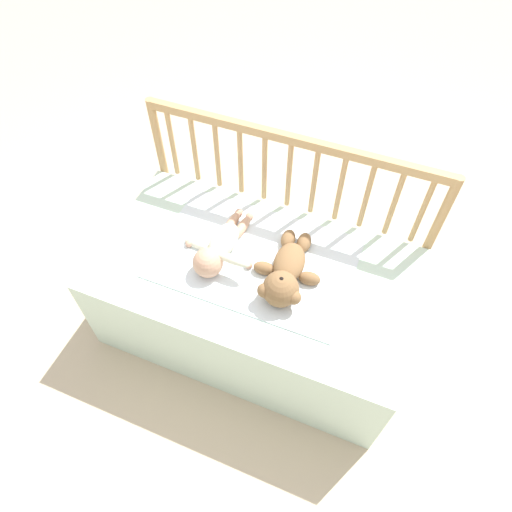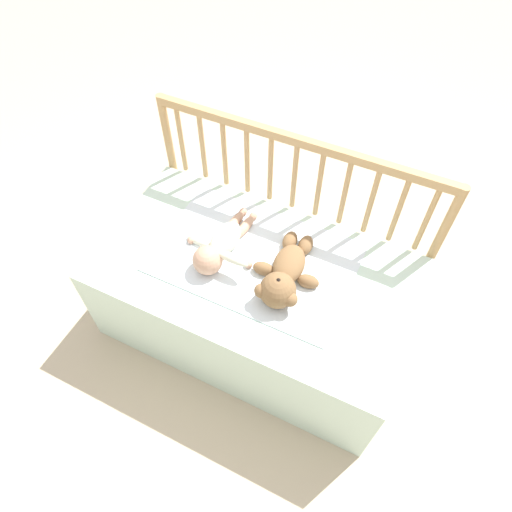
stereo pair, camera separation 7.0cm
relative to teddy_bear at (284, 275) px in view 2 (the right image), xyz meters
name	(u,v)px [view 2 (the right image)]	position (x,y,z in m)	size (l,w,h in m)	color
ground_plane	(255,324)	(-0.13, 0.02, -0.51)	(12.00, 12.00, 0.00)	#C6B293
crib_mattress	(255,299)	(-0.13, 0.02, -0.28)	(1.26, 0.70, 0.45)	silver
crib_rail	(294,183)	(-0.13, 0.39, 0.08)	(1.26, 0.04, 0.82)	tan
blanket	(255,257)	(-0.15, 0.06, -0.05)	(0.78, 0.51, 0.01)	white
teddy_bear	(284,275)	(0.00, 0.00, 0.00)	(0.27, 0.39, 0.14)	olive
baby	(220,246)	(-0.29, 0.02, -0.01)	(0.32, 0.39, 0.12)	#EAEACC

